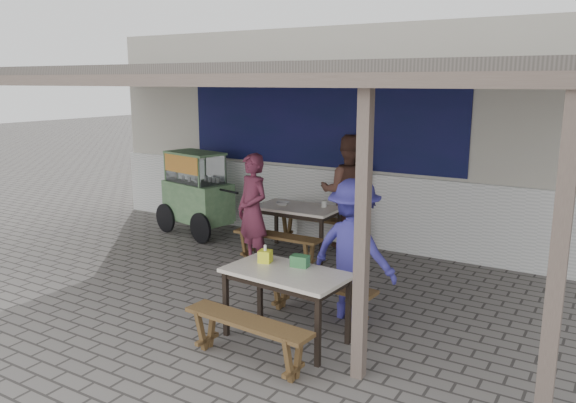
{
  "coord_description": "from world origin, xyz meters",
  "views": [
    {
      "loc": [
        4.22,
        -5.24,
        2.64
      ],
      "look_at": [
        0.51,
        0.9,
        1.1
      ],
      "focal_mm": 35.0,
      "sensor_mm": 36.0,
      "label": 1
    }
  ],
  "objects_px": {
    "bench_left_wall": "(315,224)",
    "bench_right_wall": "(319,291)",
    "vendor_cart": "(197,190)",
    "condiment_jar": "(324,204)",
    "bench_left_street": "(277,242)",
    "table_right": "(286,279)",
    "bench_right_street": "(247,331)",
    "patron_street_side": "(253,211)",
    "donation_box": "(300,261)",
    "patron_wall_side": "(348,192)",
    "condiment_bowl": "(283,203)",
    "table_left": "(297,212)",
    "tissue_box": "(265,256)",
    "patron_right_table": "(354,250)"
  },
  "relations": [
    {
      "from": "bench_left_wall",
      "to": "condiment_jar",
      "type": "xyz_separation_m",
      "value": [
        0.37,
        -0.42,
        0.46
      ]
    },
    {
      "from": "donation_box",
      "to": "patron_wall_side",
      "type": "bearing_deg",
      "value": 106.57
    },
    {
      "from": "bench_right_street",
      "to": "patron_street_side",
      "type": "distance_m",
      "value": 2.95
    },
    {
      "from": "bench_left_wall",
      "to": "bench_right_wall",
      "type": "relative_size",
      "value": 1.0
    },
    {
      "from": "bench_left_street",
      "to": "donation_box",
      "type": "xyz_separation_m",
      "value": [
        1.46,
        -1.86,
        0.48
      ]
    },
    {
      "from": "table_right",
      "to": "condiment_bowl",
      "type": "relative_size",
      "value": 6.43
    },
    {
      "from": "vendor_cart",
      "to": "patron_street_side",
      "type": "height_order",
      "value": "patron_street_side"
    },
    {
      "from": "table_left",
      "to": "patron_right_table",
      "type": "height_order",
      "value": "patron_right_table"
    },
    {
      "from": "donation_box",
      "to": "condiment_bowl",
      "type": "relative_size",
      "value": 0.89
    },
    {
      "from": "table_left",
      "to": "vendor_cart",
      "type": "xyz_separation_m",
      "value": [
        -2.09,
        0.09,
        0.12
      ]
    },
    {
      "from": "patron_right_table",
      "to": "donation_box",
      "type": "bearing_deg",
      "value": 73.47
    },
    {
      "from": "tissue_box",
      "to": "bench_right_wall",
      "type": "bearing_deg",
      "value": 52.27
    },
    {
      "from": "bench_left_street",
      "to": "table_right",
      "type": "height_order",
      "value": "table_right"
    },
    {
      "from": "condiment_jar",
      "to": "table_right",
      "type": "bearing_deg",
      "value": -69.85
    },
    {
      "from": "bench_left_wall",
      "to": "bench_right_wall",
      "type": "distance_m",
      "value": 3.01
    },
    {
      "from": "table_right",
      "to": "patron_street_side",
      "type": "bearing_deg",
      "value": 136.96
    },
    {
      "from": "patron_street_side",
      "to": "bench_right_street",
      "type": "bearing_deg",
      "value": -34.13
    },
    {
      "from": "table_right",
      "to": "bench_right_street",
      "type": "relative_size",
      "value": 0.95
    },
    {
      "from": "bench_right_street",
      "to": "patron_right_table",
      "type": "xyz_separation_m",
      "value": [
        0.4,
        1.49,
        0.47
      ]
    },
    {
      "from": "bench_right_wall",
      "to": "bench_left_street",
      "type": "bearing_deg",
      "value": 139.87
    },
    {
      "from": "patron_wall_side",
      "to": "tissue_box",
      "type": "xyz_separation_m",
      "value": [
        0.55,
        -3.22,
        -0.1
      ]
    },
    {
      "from": "donation_box",
      "to": "bench_right_wall",
      "type": "bearing_deg",
      "value": 90.75
    },
    {
      "from": "bench_left_wall",
      "to": "tissue_box",
      "type": "bearing_deg",
      "value": -71.62
    },
    {
      "from": "table_left",
      "to": "condiment_bowl",
      "type": "relative_size",
      "value": 6.27
    },
    {
      "from": "bench_left_street",
      "to": "vendor_cart",
      "type": "bearing_deg",
      "value": 161.04
    },
    {
      "from": "patron_right_table",
      "to": "condiment_bowl",
      "type": "bearing_deg",
      "value": -33.62
    },
    {
      "from": "bench_right_wall",
      "to": "vendor_cart",
      "type": "relative_size",
      "value": 0.74
    },
    {
      "from": "bench_left_wall",
      "to": "patron_wall_side",
      "type": "xyz_separation_m",
      "value": [
        0.53,
        0.09,
        0.58
      ]
    },
    {
      "from": "vendor_cart",
      "to": "condiment_jar",
      "type": "bearing_deg",
      "value": 15.01
    },
    {
      "from": "bench_left_street",
      "to": "bench_right_street",
      "type": "distance_m",
      "value": 3.0
    },
    {
      "from": "patron_street_side",
      "to": "donation_box",
      "type": "relative_size",
      "value": 9.05
    },
    {
      "from": "bench_right_street",
      "to": "bench_right_wall",
      "type": "height_order",
      "value": "same"
    },
    {
      "from": "bench_left_wall",
      "to": "condiment_jar",
      "type": "relative_size",
      "value": 14.25
    },
    {
      "from": "patron_street_side",
      "to": "condiment_jar",
      "type": "bearing_deg",
      "value": 81.66
    },
    {
      "from": "table_left",
      "to": "patron_street_side",
      "type": "height_order",
      "value": "patron_street_side"
    },
    {
      "from": "tissue_box",
      "to": "donation_box",
      "type": "relative_size",
      "value": 0.72
    },
    {
      "from": "bench_right_wall",
      "to": "patron_wall_side",
      "type": "relative_size",
      "value": 0.75
    },
    {
      "from": "bench_right_wall",
      "to": "condiment_jar",
      "type": "height_order",
      "value": "condiment_jar"
    },
    {
      "from": "vendor_cart",
      "to": "condiment_jar",
      "type": "relative_size",
      "value": 19.38
    },
    {
      "from": "bench_right_street",
      "to": "patron_wall_side",
      "type": "xyz_separation_m",
      "value": [
        -0.84,
        3.98,
        0.58
      ]
    },
    {
      "from": "bench_right_street",
      "to": "patron_right_table",
      "type": "bearing_deg",
      "value": 79.24
    },
    {
      "from": "vendor_cart",
      "to": "patron_wall_side",
      "type": "bearing_deg",
      "value": 25.91
    },
    {
      "from": "donation_box",
      "to": "condiment_jar",
      "type": "relative_size",
      "value": 1.89
    },
    {
      "from": "bench_right_street",
      "to": "bench_right_wall",
      "type": "bearing_deg",
      "value": 90.0
    },
    {
      "from": "patron_street_side",
      "to": "table_left",
      "type": "bearing_deg",
      "value": 96.07
    },
    {
      "from": "table_left",
      "to": "donation_box",
      "type": "xyz_separation_m",
      "value": [
        1.46,
        -2.46,
        0.14
      ]
    },
    {
      "from": "bench_right_wall",
      "to": "patron_wall_side",
      "type": "distance_m",
      "value": 2.94
    },
    {
      "from": "patron_wall_side",
      "to": "condiment_jar",
      "type": "relative_size",
      "value": 18.97
    },
    {
      "from": "condiment_bowl",
      "to": "table_left",
      "type": "bearing_deg",
      "value": 5.89
    },
    {
      "from": "bench_right_wall",
      "to": "condiment_bowl",
      "type": "height_order",
      "value": "condiment_bowl"
    }
  ]
}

